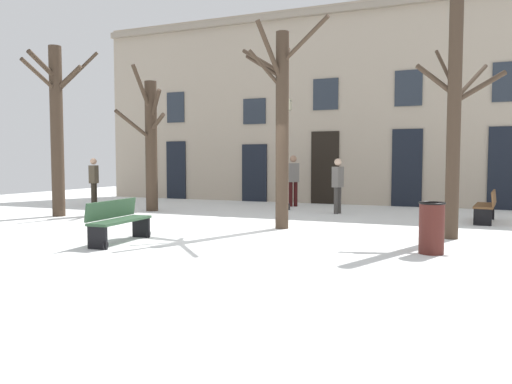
# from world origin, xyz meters

# --- Properties ---
(ground_plane) EXTENTS (30.92, 30.92, 0.00)m
(ground_plane) POSITION_xyz_m (0.00, 0.00, 0.00)
(ground_plane) COLOR white
(building_facade) EXTENTS (19.32, 0.60, 7.40)m
(building_facade) POSITION_xyz_m (0.01, 8.66, 3.74)
(building_facade) COLOR tan
(building_facade) RESTS_ON ground
(tree_left_of_center) EXTENTS (2.64, 1.76, 4.82)m
(tree_left_of_center) POSITION_xyz_m (0.74, 1.47, 2.61)
(tree_left_of_center) COLOR #423326
(tree_left_of_center) RESTS_ON ground
(tree_near_facade) EXTENTS (1.81, 1.57, 5.01)m
(tree_near_facade) POSITION_xyz_m (4.58, 1.38, 2.59)
(tree_near_facade) COLOR #423326
(tree_near_facade) RESTS_ON ground
(tree_right_of_center) EXTENTS (1.28, 1.54, 4.58)m
(tree_right_of_center) POSITION_xyz_m (-4.49, 3.71, 2.23)
(tree_right_of_center) COLOR #423326
(tree_right_of_center) RESTS_ON ground
(tree_center) EXTENTS (1.51, 1.89, 4.93)m
(tree_center) POSITION_xyz_m (-6.16, 1.41, 2.65)
(tree_center) COLOR #423326
(tree_center) RESTS_ON ground
(streetlamp) EXTENTS (0.30, 0.30, 3.71)m
(streetlamp) POSITION_xyz_m (-0.57, 5.76, 2.28)
(streetlamp) COLOR black
(streetlamp) RESTS_ON ground
(litter_bin) EXTENTS (0.46, 0.46, 0.91)m
(litter_bin) POSITION_xyz_m (4.26, -0.56, 0.46)
(litter_bin) COLOR #4C1E19
(litter_bin) RESTS_ON ground
(bench_far_corner) EXTENTS (0.57, 1.65, 0.85)m
(bench_far_corner) POSITION_xyz_m (-1.55, -1.73, 0.44)
(bench_far_corner) COLOR #2D4C33
(bench_far_corner) RESTS_ON ground
(bench_near_center_tree) EXTENTS (0.65, 1.71, 0.85)m
(bench_near_center_tree) POSITION_xyz_m (5.40, 4.62, 0.44)
(bench_near_center_tree) COLOR brown
(bench_near_center_tree) RESTS_ON ground
(person_by_shop_door) EXTENTS (0.33, 0.43, 1.72)m
(person_by_shop_door) POSITION_xyz_m (-7.37, 4.34, 0.96)
(person_by_shop_door) COLOR #2D271E
(person_by_shop_door) RESTS_ON ground
(person_near_bench) EXTENTS (0.44, 0.40, 1.81)m
(person_near_bench) POSITION_xyz_m (-0.74, 6.96, 1.02)
(person_near_bench) COLOR #350F0F
(person_near_bench) RESTS_ON ground
(person_crossing_plaza) EXTENTS (0.31, 0.42, 1.70)m
(person_crossing_plaza) POSITION_xyz_m (1.26, 5.24, 0.94)
(person_crossing_plaza) COLOR #403D3A
(person_crossing_plaza) RESTS_ON ground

